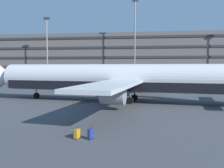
{
  "coord_description": "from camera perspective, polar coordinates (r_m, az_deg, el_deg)",
  "views": [
    {
      "loc": [
        2.55,
        -33.99,
        4.96
      ],
      "look_at": [
        -1.53,
        -6.48,
        3.0
      ],
      "focal_mm": 39.99,
      "sensor_mm": 36.0,
      "label": 1
    }
  ],
  "objects": [
    {
      "name": "light_mast_far_left",
      "position": [
        79.24,
        -14.64,
        8.69
      ],
      "size": [
        1.8,
        0.5,
        19.83
      ],
      "color": "gray",
      "rests_on": "ground_plane"
    },
    {
      "name": "suitcase_scuffed",
      "position": [
        17.62,
        -8.01,
        -11.15
      ],
      "size": [
        0.36,
        0.52,
        0.85
      ],
      "color": "orange",
      "rests_on": "ground_plane"
    },
    {
      "name": "ground_plane",
      "position": [
        34.45,
        4.11,
        -4.26
      ],
      "size": [
        600.0,
        600.0,
        0.0
      ],
      "primitive_type": "plane",
      "color": "#424449"
    },
    {
      "name": "terminal_structure",
      "position": [
        87.7,
        6.8,
        5.93
      ],
      "size": [
        124.64,
        16.91,
        15.81
      ],
      "color": "#605B56",
      "rests_on": "ground_plane"
    },
    {
      "name": "light_mast_left",
      "position": [
        73.37,
        5.26,
        10.96
      ],
      "size": [
        1.8,
        0.5,
        24.23
      ],
      "color": "gray",
      "rests_on": "ground_plane"
    },
    {
      "name": "backpack_upright",
      "position": [
        18.42,
        -8.36,
        -10.98
      ],
      "size": [
        0.43,
        0.4,
        0.47
      ],
      "color": "maroon",
      "rests_on": "ground_plane"
    },
    {
      "name": "airliner",
      "position": [
        34.73,
        3.05,
        1.06
      ],
      "size": [
        42.43,
        34.44,
        11.09
      ],
      "color": "silver",
      "rests_on": "ground_plane"
    },
    {
      "name": "suitcase_silver",
      "position": [
        17.35,
        -4.95,
        -11.23
      ],
      "size": [
        0.35,
        0.48,
        0.97
      ],
      "color": "navy",
      "rests_on": "ground_plane"
    }
  ]
}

